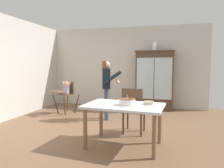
{
  "coord_description": "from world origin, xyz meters",
  "views": [
    {
      "loc": [
        1.34,
        -4.27,
        1.43
      ],
      "look_at": [
        0.02,
        0.7,
        0.95
      ],
      "focal_mm": 32.76,
      "sensor_mm": 36.0,
      "label": 1
    }
  ],
  "objects": [
    {
      "name": "birthday_cake",
      "position": [
        0.7,
        -0.83,
        0.79
      ],
      "size": [
        0.28,
        0.28,
        0.19
      ],
      "color": "white",
      "rests_on": "dining_table"
    },
    {
      "name": "ceramic_vase",
      "position": [
        0.96,
        2.37,
        2.0
      ],
      "size": [
        0.13,
        0.13,
        0.27
      ],
      "color": "white",
      "rests_on": "china_cabinet"
    },
    {
      "name": "dining_table",
      "position": [
        0.64,
        -0.82,
        0.64
      ],
      "size": [
        1.42,
        0.98,
        0.74
      ],
      "color": "silver",
      "rests_on": "ground_plane"
    },
    {
      "name": "china_cabinet",
      "position": [
        0.98,
        2.37,
        0.95
      ],
      "size": [
        1.22,
        0.48,
        1.88
      ],
      "color": "#4C3323",
      "rests_on": "ground_plane"
    },
    {
      "name": "high_chair_with_toddler",
      "position": [
        -1.51,
        1.17,
        0.65
      ],
      "size": [
        0.76,
        0.83,
        0.95
      ],
      "rotation": [
        0.0,
        0.0,
        -0.45
      ],
      "color": "#4C3323",
      "rests_on": "ground_plane"
    },
    {
      "name": "wall_left",
      "position": [
        -2.63,
        0.0,
        1.35
      ],
      "size": [
        0.06,
        5.32,
        2.7
      ],
      "primitive_type": "cube",
      "color": "beige",
      "rests_on": "ground_plane"
    },
    {
      "name": "ground_plane",
      "position": [
        0.0,
        0.0,
        0.0
      ],
      "size": [
        6.24,
        6.24,
        0.0
      ],
      "primitive_type": "plane",
      "color": "brown"
    },
    {
      "name": "serving_bowl",
      "position": [
        1.06,
        -0.7,
        0.77
      ],
      "size": [
        0.18,
        0.18,
        0.05
      ],
      "primitive_type": "cylinder",
      "color": "#C6AD93",
      "rests_on": "dining_table"
    },
    {
      "name": "wall_back",
      "position": [
        0.0,
        2.63,
        1.35
      ],
      "size": [
        5.32,
        0.06,
        2.7
      ],
      "primitive_type": "cube",
      "color": "beige",
      "rests_on": "ground_plane"
    },
    {
      "name": "dining_chair_far_side",
      "position": [
        0.7,
        -0.17,
        0.56
      ],
      "size": [
        0.47,
        0.47,
        0.96
      ],
      "rotation": [
        0.0,
        0.0,
        3.07
      ],
      "color": "#4C3323",
      "rests_on": "ground_plane"
    },
    {
      "name": "adult_person",
      "position": [
        -0.15,
        0.82,
        0.97
      ],
      "size": [
        0.59,
        0.58,
        1.53
      ],
      "rotation": [
        0.0,
        0.0,
        1.83
      ],
      "color": "#3D4C6B",
      "rests_on": "ground_plane"
    }
  ]
}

